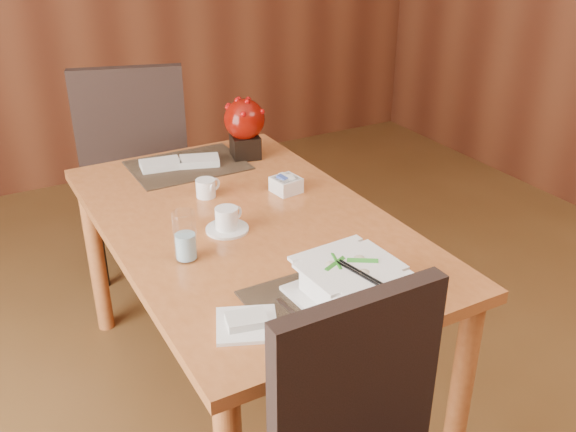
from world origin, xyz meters
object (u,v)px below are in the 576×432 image
coffee_cup (227,221)px  soup_setting (350,283)px  dining_table (248,245)px  berry_decor (245,125)px  water_glass (185,236)px  far_chair (136,160)px  sugar_caddy (286,185)px  creamer_jug (206,188)px  bread_plate (247,325)px

coffee_cup → soup_setting: bearing=-77.1°
dining_table → berry_decor: (0.25, 0.53, 0.24)m
water_glass → far_chair: bearing=80.6°
sugar_caddy → far_chair: (-0.30, 0.93, -0.17)m
creamer_jug → bread_plate: creamer_jug is taller
berry_decor → dining_table: bearing=-115.3°
sugar_caddy → water_glass: bearing=-150.5°
sugar_caddy → far_chair: bearing=107.8°
creamer_jug → berry_decor: (0.30, 0.28, 0.11)m
coffee_cup → water_glass: water_glass is taller
dining_table → coffee_cup: bearing=-157.8°
sugar_caddy → far_chair: size_ratio=0.09×
dining_table → water_glass: bearing=-151.6°
coffee_cup → sugar_caddy: bearing=28.5°
dining_table → soup_setting: bearing=-86.6°
far_chair → coffee_cup: bearing=106.7°
coffee_cup → bread_plate: coffee_cup is taller
berry_decor → bread_plate: bearing=-115.6°
water_glass → berry_decor: size_ratio=0.64×
sugar_caddy → coffee_cup: bearing=-151.5°
berry_decor → soup_setting: bearing=-101.1°
creamer_jug → water_glass: bearing=-134.7°
dining_table → sugar_caddy: (0.23, 0.14, 0.12)m
soup_setting → water_glass: (-0.31, 0.42, 0.02)m
soup_setting → coffee_cup: bearing=99.9°
water_glass → sugar_caddy: bearing=29.5°
bread_plate → far_chair: bearing=83.3°
dining_table → sugar_caddy: 0.29m
water_glass → soup_setting: bearing=-54.0°
sugar_caddy → berry_decor: berry_decor is taller
creamer_jug → berry_decor: size_ratio=0.37×
coffee_cup → bread_plate: size_ratio=0.91×
soup_setting → far_chair: 1.65m
soup_setting → berry_decor: size_ratio=1.16×
bread_plate → berry_decor: bearing=64.4°
coffee_cup → sugar_caddy: size_ratio=1.52×
berry_decor → far_chair: (-0.32, 0.54, -0.28)m
coffee_cup → bread_plate: (-0.17, -0.50, -0.03)m
water_glass → bread_plate: bearing=-88.2°
berry_decor → bread_plate: 1.19m
dining_table → berry_decor: size_ratio=6.00×
dining_table → soup_setting: size_ratio=5.16×
coffee_cup → sugar_caddy: coffee_cup is taller
coffee_cup → far_chair: 1.12m
soup_setting → water_glass: bearing=122.9°
soup_setting → creamer_jug: (-0.08, 0.81, -0.02)m
water_glass → berry_decor: berry_decor is taller
soup_setting → sugar_caddy: size_ratio=3.10×
creamer_jug → sugar_caddy: 0.30m
coffee_cup → far_chair: bearing=89.1°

